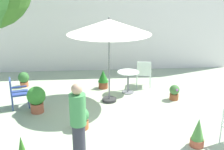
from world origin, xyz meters
TOP-DOWN VIEW (x-y plane):
  - ground_plane at (0.00, 0.00)m, footprint 60.00×60.00m
  - villa_facade at (0.00, 4.41)m, footprint 10.31×0.30m
  - patio_umbrella_0 at (-0.04, 1.03)m, footprint 2.41×2.41m
  - cafe_table_0 at (0.62, 1.67)m, footprint 0.70×0.70m
  - patio_chair_0 at (-2.72, 0.79)m, footprint 0.58×0.56m
  - patio_chair_2 at (1.23, 2.19)m, footprint 0.58×0.58m
  - potted_plant_0 at (1.71, -1.57)m, footprint 0.31×0.31m
  - potted_plant_1 at (-0.83, -0.59)m, footprint 0.36×0.36m
  - potted_plant_3 at (-2.93, 2.53)m, footprint 0.38×0.38m
  - potted_plant_4 at (-0.17, 2.16)m, footprint 0.36×0.36m
  - potted_plant_5 at (-2.10, 0.42)m, footprint 0.51×0.51m
  - potted_plant_6 at (1.97, 0.99)m, footprint 0.31×0.31m
  - standing_person at (-0.84, -1.86)m, footprint 0.43×0.43m

SIDE VIEW (x-z plane):
  - ground_plane at x=0.00m, z-range 0.00..0.00m
  - potted_plant_6 at x=1.97m, z-range 0.01..0.49m
  - potted_plant_3 at x=-2.93m, z-range 0.02..0.54m
  - potted_plant_1 at x=-0.83m, z-range 0.01..0.56m
  - potted_plant_0 at x=1.71m, z-range -0.02..0.65m
  - potted_plant_4 at x=-0.17m, z-range 0.01..0.65m
  - potted_plant_5 at x=-2.10m, z-range 0.05..0.80m
  - patio_chair_0 at x=-2.72m, z-range 0.06..0.94m
  - cafe_table_0 at x=0.62m, z-range 0.14..0.86m
  - patio_chair_2 at x=1.23m, z-range 0.07..1.01m
  - standing_person at x=-0.84m, z-range 0.02..1.67m
  - villa_facade at x=0.00m, z-range 0.00..4.34m
  - patio_umbrella_0 at x=-0.04m, z-range 0.99..3.53m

